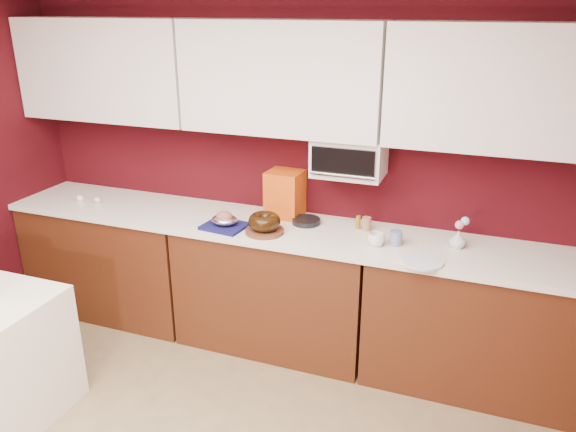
% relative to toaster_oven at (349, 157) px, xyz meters
% --- Properties ---
extents(wall_back, '(4.00, 0.02, 2.50)m').
position_rel_toaster_oven_xyz_m(wall_back, '(-0.45, 0.15, -0.12)').
color(wall_back, '#3E080E').
rests_on(wall_back, floor).
extents(base_cabinet_left, '(1.31, 0.58, 0.86)m').
position_rel_toaster_oven_xyz_m(base_cabinet_left, '(-1.78, -0.17, -0.95)').
color(base_cabinet_left, '#4D220F').
rests_on(base_cabinet_left, floor).
extents(base_cabinet_center, '(1.31, 0.58, 0.86)m').
position_rel_toaster_oven_xyz_m(base_cabinet_center, '(-0.45, -0.17, -0.95)').
color(base_cabinet_center, '#4D220F').
rests_on(base_cabinet_center, floor).
extents(base_cabinet_right, '(1.31, 0.58, 0.86)m').
position_rel_toaster_oven_xyz_m(base_cabinet_right, '(0.88, -0.17, -0.95)').
color(base_cabinet_right, '#4D220F').
rests_on(base_cabinet_right, floor).
extents(countertop, '(4.00, 0.62, 0.04)m').
position_rel_toaster_oven_xyz_m(countertop, '(-0.45, -0.17, -0.49)').
color(countertop, white).
rests_on(countertop, base_cabinet_center).
extents(upper_cabinet_left, '(1.31, 0.33, 0.70)m').
position_rel_toaster_oven_xyz_m(upper_cabinet_left, '(-1.78, -0.02, 0.48)').
color(upper_cabinet_left, white).
rests_on(upper_cabinet_left, wall_back).
extents(upper_cabinet_center, '(1.31, 0.33, 0.70)m').
position_rel_toaster_oven_xyz_m(upper_cabinet_center, '(-0.45, -0.02, 0.48)').
color(upper_cabinet_center, white).
rests_on(upper_cabinet_center, wall_back).
extents(upper_cabinet_right, '(1.31, 0.33, 0.70)m').
position_rel_toaster_oven_xyz_m(upper_cabinet_right, '(0.88, -0.02, 0.48)').
color(upper_cabinet_right, white).
rests_on(upper_cabinet_right, wall_back).
extents(toaster_oven, '(0.45, 0.30, 0.25)m').
position_rel_toaster_oven_xyz_m(toaster_oven, '(0.00, 0.00, 0.00)').
color(toaster_oven, white).
rests_on(toaster_oven, upper_cabinet_center).
extents(toaster_oven_door, '(0.40, 0.02, 0.18)m').
position_rel_toaster_oven_xyz_m(toaster_oven_door, '(0.00, -0.16, 0.00)').
color(toaster_oven_door, black).
rests_on(toaster_oven_door, toaster_oven).
extents(toaster_oven_handle, '(0.42, 0.02, 0.02)m').
position_rel_toaster_oven_xyz_m(toaster_oven_handle, '(0.00, -0.18, -0.07)').
color(toaster_oven_handle, silver).
rests_on(toaster_oven_handle, toaster_oven).
extents(cake_base, '(0.30, 0.30, 0.02)m').
position_rel_toaster_oven_xyz_m(cake_base, '(-0.47, -0.31, -0.46)').
color(cake_base, brown).
rests_on(cake_base, countertop).
extents(bundt_cake, '(0.24, 0.24, 0.09)m').
position_rel_toaster_oven_xyz_m(bundt_cake, '(-0.47, -0.31, -0.39)').
color(bundt_cake, black).
rests_on(bundt_cake, cake_base).
extents(navy_towel, '(0.30, 0.26, 0.02)m').
position_rel_toaster_oven_xyz_m(navy_towel, '(-0.75, -0.32, -0.46)').
color(navy_towel, '#13134A').
rests_on(navy_towel, countertop).
extents(foil_ham_nest, '(0.22, 0.21, 0.07)m').
position_rel_toaster_oven_xyz_m(foil_ham_nest, '(-0.75, -0.32, -0.42)').
color(foil_ham_nest, silver).
rests_on(foil_ham_nest, navy_towel).
extents(roasted_ham, '(0.12, 0.10, 0.07)m').
position_rel_toaster_oven_xyz_m(roasted_ham, '(-0.75, -0.32, -0.40)').
color(roasted_ham, '#A2574A').
rests_on(roasted_ham, foil_ham_nest).
extents(pandoro_box, '(0.25, 0.23, 0.32)m').
position_rel_toaster_oven_xyz_m(pandoro_box, '(-0.45, 0.04, -0.31)').
color(pandoro_box, '#BC2D0C').
rests_on(pandoro_box, countertop).
extents(dark_pan, '(0.26, 0.26, 0.03)m').
position_rel_toaster_oven_xyz_m(dark_pan, '(-0.27, -0.06, -0.46)').
color(dark_pan, black).
rests_on(dark_pan, countertop).
extents(coffee_mug, '(0.12, 0.12, 0.10)m').
position_rel_toaster_oven_xyz_m(coffee_mug, '(0.25, -0.26, -0.43)').
color(coffee_mug, white).
rests_on(coffee_mug, countertop).
extents(blue_jar, '(0.09, 0.09, 0.09)m').
position_rel_toaster_oven_xyz_m(blue_jar, '(0.36, -0.21, -0.43)').
color(blue_jar, navy).
rests_on(blue_jar, countertop).
extents(flower_vase, '(0.08, 0.08, 0.12)m').
position_rel_toaster_oven_xyz_m(flower_vase, '(0.72, -0.11, -0.42)').
color(flower_vase, silver).
rests_on(flower_vase, countertop).
extents(flower_pink, '(0.05, 0.05, 0.05)m').
position_rel_toaster_oven_xyz_m(flower_pink, '(0.72, -0.11, -0.33)').
color(flower_pink, pink).
rests_on(flower_pink, flower_vase).
extents(flower_blue, '(0.05, 0.05, 0.05)m').
position_rel_toaster_oven_xyz_m(flower_blue, '(0.75, -0.09, -0.30)').
color(flower_blue, '#9AD2F7').
rests_on(flower_blue, flower_vase).
extents(china_plate, '(0.29, 0.29, 0.01)m').
position_rel_toaster_oven_xyz_m(china_plate, '(0.56, -0.41, -0.47)').
color(china_plate, white).
rests_on(china_plate, countertop).
extents(amber_bottle, '(0.04, 0.04, 0.09)m').
position_rel_toaster_oven_xyz_m(amber_bottle, '(0.08, -0.03, -0.43)').
color(amber_bottle, '#8B6219').
rests_on(amber_bottle, countertop).
extents(paper_cup, '(0.07, 0.07, 0.09)m').
position_rel_toaster_oven_xyz_m(paper_cup, '(0.14, -0.04, -0.43)').
color(paper_cup, '#9D6C47').
rests_on(paper_cup, countertop).
extents(egg_left, '(0.06, 0.05, 0.05)m').
position_rel_toaster_oven_xyz_m(egg_left, '(-2.00, -0.22, -0.45)').
color(egg_left, white).
rests_on(egg_left, countertop).
extents(egg_right, '(0.07, 0.06, 0.04)m').
position_rel_toaster_oven_xyz_m(egg_right, '(-1.86, -0.21, -0.45)').
color(egg_right, silver).
rests_on(egg_right, countertop).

